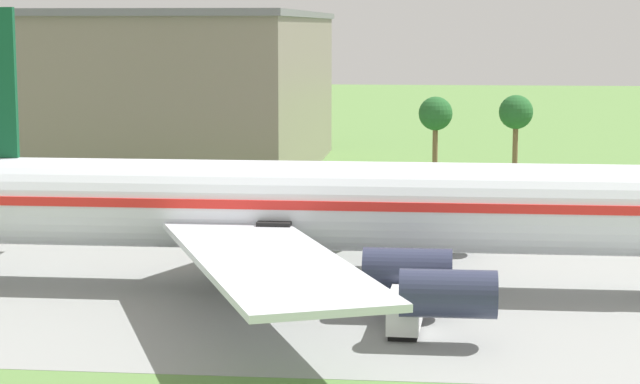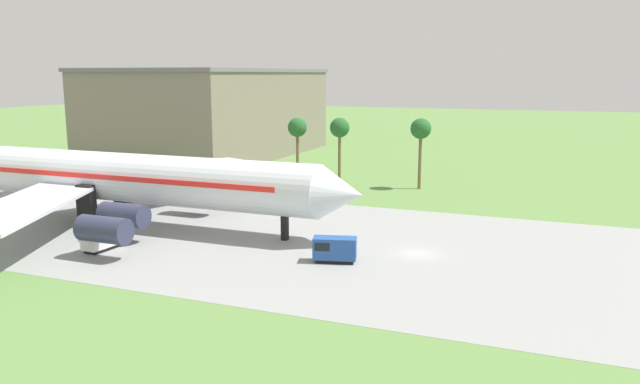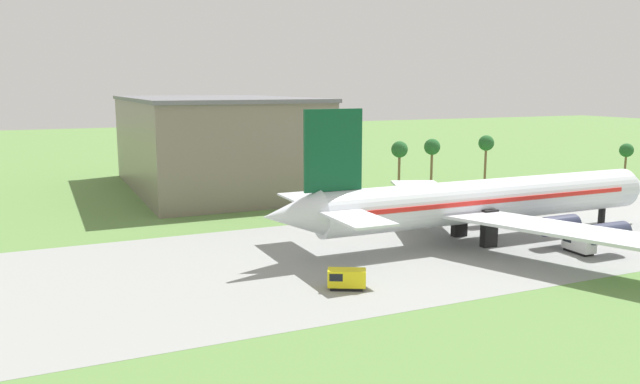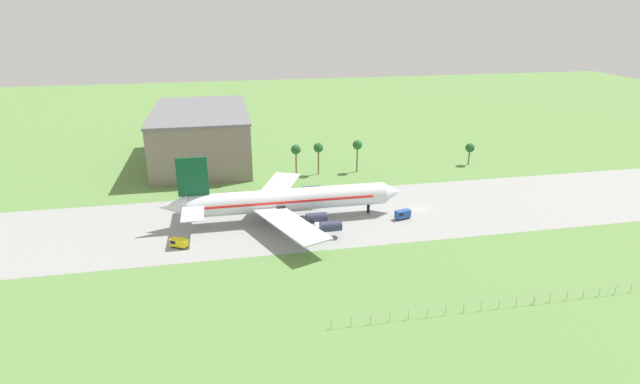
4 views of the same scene
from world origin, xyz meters
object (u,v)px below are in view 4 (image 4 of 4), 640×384
Objects in this scene: jet_airliner at (285,200)px; catering_van at (179,243)px; fuel_truck at (402,214)px; terminal_building at (202,135)px; baggage_tug at (319,229)px; no_stopping_sign at (535,300)px.

jet_airliner is 32.70m from catering_van.
terminal_building is at bearing 129.03° from fuel_truck.
baggage_tug is (7.92, -11.60, -4.79)m from jet_airliner.
jet_airliner reaches higher than fuel_truck.
no_stopping_sign is (11.70, -48.80, -0.41)m from fuel_truck.
catering_van reaches higher than no_stopping_sign.
terminal_building is at bearing 86.37° from catering_van.
jet_airliner is 71.90m from no_stopping_sign.
terminal_building reaches higher than fuel_truck.
baggage_tug is 0.08× the size of terminal_building.
fuel_truck is at bearing 11.44° from baggage_tug.
no_stopping_sign is at bearing -29.37° from catering_van.
baggage_tug is 0.98× the size of catering_van.
fuel_truck is 50.18m from no_stopping_sign.
fuel_truck is 64.39m from catering_van.
baggage_tug reaches higher than no_stopping_sign.
jet_airliner is 35.14m from fuel_truck.
catering_van is (-64.09, -6.14, -0.15)m from fuel_truck.
baggage_tug is 26.86m from fuel_truck.
terminal_building is (-59.08, 72.87, 9.12)m from fuel_truck.
catering_van is (-29.85, -12.41, -4.91)m from jet_airliner.
fuel_truck is (34.24, -6.27, -4.76)m from jet_airliner.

